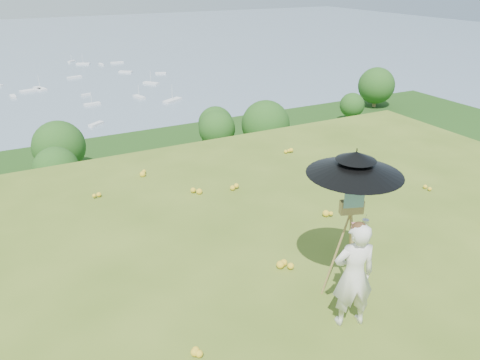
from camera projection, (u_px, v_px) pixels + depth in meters
ground at (370, 267)px, 7.71m from camera, size 14.00×14.00×0.00m
forest_slope at (104, 327)px, 47.96m from camera, size 140.00×56.00×22.00m
shoreline_tier at (59, 219)px, 83.22m from camera, size 170.00×28.00×8.00m
bay_water at (6, 61)px, 216.01m from camera, size 700.00×700.00×0.00m
slope_trees at (86, 206)px, 42.21m from camera, size 110.00×50.00×6.00m
harbor_town at (53, 186)px, 80.55m from camera, size 110.00×22.00×5.00m
wildflowers at (360, 256)px, 7.88m from camera, size 10.00×10.50×0.12m
painter at (354, 275)px, 6.17m from camera, size 0.66×0.53×1.57m
field_easel at (347, 245)px, 6.70m from camera, size 0.83×0.83×1.72m
sun_umbrella at (354, 180)px, 6.31m from camera, size 1.54×1.54×0.92m
painter_cap at (360, 226)px, 5.87m from camera, size 0.26×0.29×0.10m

